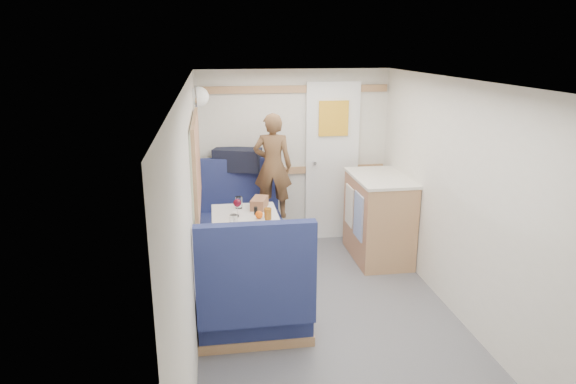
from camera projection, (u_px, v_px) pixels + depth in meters
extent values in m
plane|color=#515156|center=(338.00, 340.00, 4.08)|extent=(4.50, 4.50, 0.00)
plane|color=silver|center=(346.00, 84.00, 3.52)|extent=(4.50, 4.50, 0.00)
cube|color=silver|center=(294.00, 157.00, 5.94)|extent=(2.20, 0.02, 2.00)
cube|color=silver|center=(191.00, 229.00, 3.64)|extent=(0.02, 4.50, 2.00)
cube|color=silver|center=(480.00, 215.00, 3.96)|extent=(0.02, 4.50, 2.00)
cube|color=#A06748|center=(294.00, 170.00, 5.96)|extent=(2.15, 0.02, 0.08)
cube|color=#A06748|center=(294.00, 89.00, 5.70)|extent=(2.15, 0.02, 0.08)
cube|color=#A0A98F|center=(196.00, 164.00, 4.53)|extent=(0.04, 1.30, 0.72)
cube|color=white|center=(332.00, 162.00, 5.99)|extent=(0.62, 0.04, 1.86)
cube|color=gold|center=(334.00, 118.00, 5.82)|extent=(0.34, 0.03, 0.40)
cylinder|color=silver|center=(314.00, 162.00, 5.91)|extent=(0.04, 0.10, 0.04)
cube|color=white|center=(246.00, 220.00, 4.74)|extent=(0.62, 0.92, 0.04)
cylinder|color=silver|center=(247.00, 255.00, 4.84)|extent=(0.08, 0.08, 0.66)
cylinder|color=silver|center=(247.00, 287.00, 4.93)|extent=(0.36, 0.36, 0.03)
cube|color=#161E49|center=(242.00, 237.00, 5.63)|extent=(0.88, 0.50, 0.45)
cube|color=#161E49|center=(239.00, 193.00, 5.78)|extent=(0.88, 0.10, 0.80)
cube|color=#A06748|center=(242.00, 252.00, 5.69)|extent=(0.90, 0.52, 0.08)
cube|color=#161E49|center=(254.00, 309.00, 4.12)|extent=(0.88, 0.50, 0.45)
cube|color=#161E49|center=(256.00, 275.00, 3.73)|extent=(0.88, 0.10, 0.80)
cube|color=#A06748|center=(255.00, 329.00, 4.17)|extent=(0.90, 0.52, 0.08)
cube|color=#A06748|center=(238.00, 172.00, 5.75)|extent=(0.90, 0.14, 0.04)
sphere|color=white|center=(199.00, 97.00, 5.20)|extent=(0.20, 0.20, 0.20)
cube|color=#A06748|center=(378.00, 218.00, 5.54)|extent=(0.54, 0.90, 0.90)
cube|color=silver|center=(381.00, 178.00, 5.42)|extent=(0.56, 0.92, 0.03)
cube|color=#5972B2|center=(358.00, 216.00, 5.31)|extent=(0.01, 0.30, 0.48)
cube|color=silver|center=(349.00, 206.00, 5.65)|extent=(0.01, 0.28, 0.44)
imported|color=brown|center=(273.00, 166.00, 5.46)|extent=(0.46, 0.34, 1.13)
cube|color=black|center=(237.00, 160.00, 5.71)|extent=(0.57, 0.40, 0.25)
cube|color=silver|center=(251.00, 221.00, 4.63)|extent=(0.28, 0.35, 0.02)
sphere|color=orange|center=(259.00, 215.00, 4.66)|extent=(0.07, 0.07, 0.07)
cube|color=#E8D386|center=(251.00, 227.00, 4.39)|extent=(0.12, 0.09, 0.04)
cylinder|color=white|center=(238.00, 216.00, 4.78)|extent=(0.06, 0.06, 0.01)
cylinder|color=white|center=(237.00, 211.00, 4.77)|extent=(0.01, 0.01, 0.10)
sphere|color=#4C0818|center=(237.00, 203.00, 4.75)|extent=(0.08, 0.08, 0.08)
cylinder|color=white|center=(234.00, 221.00, 4.48)|extent=(0.07, 0.07, 0.11)
cylinder|color=silver|center=(239.00, 202.00, 5.00)|extent=(0.07, 0.07, 0.12)
cylinder|color=brown|center=(268.00, 214.00, 4.69)|extent=(0.07, 0.07, 0.11)
cylinder|color=black|center=(256.00, 212.00, 4.77)|extent=(0.03, 0.03, 0.09)
cylinder|color=white|center=(235.00, 216.00, 4.64)|extent=(0.03, 0.03, 0.09)
cube|color=#8B5F3A|center=(259.00, 203.00, 5.00)|extent=(0.20, 0.28, 0.10)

